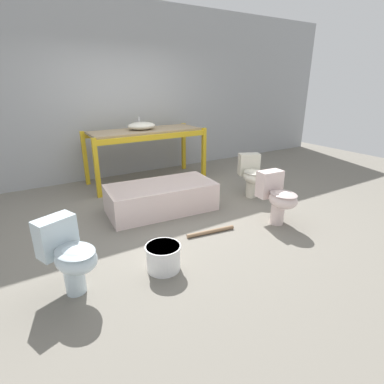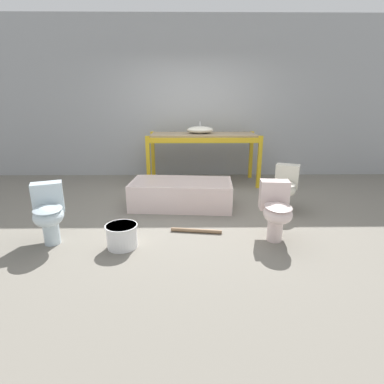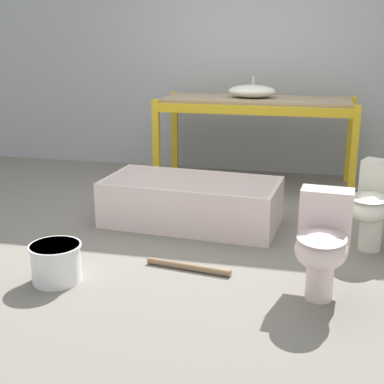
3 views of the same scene
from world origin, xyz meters
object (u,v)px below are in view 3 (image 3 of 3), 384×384
toilet_near (323,241)px  toilet_far (375,202)px  bathtub_main (191,199)px  bucket_white (56,262)px  sink_basin (252,91)px

toilet_near → toilet_far: (0.40, 0.93, 0.00)m
bathtub_main → bucket_white: (-0.64, -1.34, -0.09)m
toilet_near → bucket_white: toilet_near is taller
sink_basin → toilet_near: bearing=-73.1°
bathtub_main → sink_basin: bearing=81.3°
toilet_near → toilet_far: 1.01m
bathtub_main → bucket_white: 1.49m
toilet_near → bucket_white: 1.79m
toilet_near → bucket_white: size_ratio=1.89×
toilet_far → bucket_white: size_ratio=1.89×
toilet_far → bucket_white: toilet_far is taller
bathtub_main → toilet_far: toilet_far is taller
sink_basin → toilet_far: bearing=-54.5°
sink_basin → toilet_far: sink_basin is taller
bucket_white → toilet_near: bearing=5.8°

